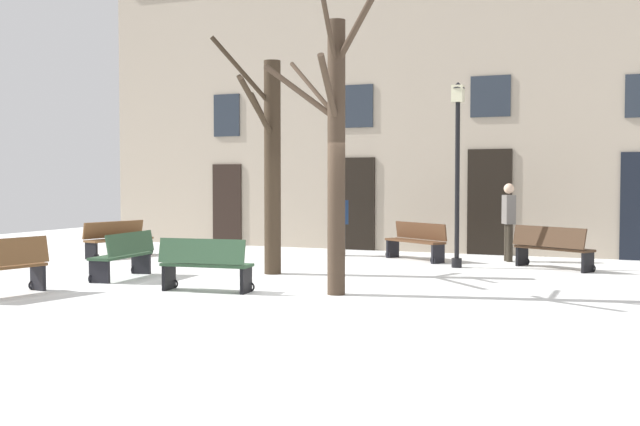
% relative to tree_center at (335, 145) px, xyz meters
% --- Properties ---
extents(ground_plane, '(29.65, 29.65, 0.00)m').
position_rel_tree_center_xyz_m(ground_plane, '(-0.95, 0.09, -2.47)').
color(ground_plane, white).
extents(building_facade, '(18.53, 0.60, 8.21)m').
position_rel_tree_center_xyz_m(building_facade, '(-0.94, 7.98, 1.68)').
color(building_facade, tan).
rests_on(building_facade, ground).
extents(tree_center, '(2.26, 1.88, 4.90)m').
position_rel_tree_center_xyz_m(tree_center, '(0.00, 0.00, 0.00)').
color(tree_center, '#423326').
rests_on(tree_center, ground).
extents(tree_foreground, '(1.10, 2.23, 4.67)m').
position_rel_tree_center_xyz_m(tree_foreground, '(-2.23, 2.10, -0.17)').
color(tree_foreground, '#382B1E').
rests_on(tree_foreground, ground).
extents(streetlamp, '(0.30, 0.30, 3.97)m').
position_rel_tree_center_xyz_m(streetlamp, '(0.96, 4.67, -0.04)').
color(streetlamp, black).
rests_on(streetlamp, ground).
extents(bench_near_lamp, '(1.68, 1.30, 0.89)m').
position_rel_tree_center_xyz_m(bench_near_lamp, '(-0.25, 5.77, -2.00)').
color(bench_near_lamp, '#51331E').
rests_on(bench_near_lamp, ground).
extents(bench_far_corner, '(1.76, 1.26, 0.91)m').
position_rel_tree_center_xyz_m(bench_far_corner, '(2.89, 5.13, -2.00)').
color(bench_far_corner, '#3D2819').
rests_on(bench_far_corner, ground).
extents(bench_back_to_back_right, '(0.64, 1.64, 0.89)m').
position_rel_tree_center_xyz_m(bench_back_to_back_right, '(-4.50, 0.37, -2.02)').
color(bench_back_to_back_right, '#2D4C33').
rests_on(bench_back_to_back_right, ground).
extents(bench_by_litter_bin, '(0.91, 1.86, 0.87)m').
position_rel_tree_center_xyz_m(bench_by_litter_bin, '(-7.24, 3.75, -2.02)').
color(bench_by_litter_bin, brown).
rests_on(bench_by_litter_bin, ground).
extents(bench_facing_shops, '(1.61, 0.67, 0.92)m').
position_rel_tree_center_xyz_m(bench_facing_shops, '(-2.13, -0.55, -2.00)').
color(bench_facing_shops, '#2D4C33').
rests_on(bench_facing_shops, ground).
extents(person_strolling, '(0.37, 0.44, 1.80)m').
position_rel_tree_center_xyz_m(person_strolling, '(1.78, 6.36, -1.45)').
color(person_strolling, '#2D271E').
rests_on(person_strolling, ground).
extents(person_by_shop_door, '(0.40, 0.44, 1.62)m').
position_rel_tree_center_xyz_m(person_by_shop_door, '(-2.31, 6.12, -1.57)').
color(person_by_shop_door, '#403D3A').
rests_on(person_by_shop_door, ground).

